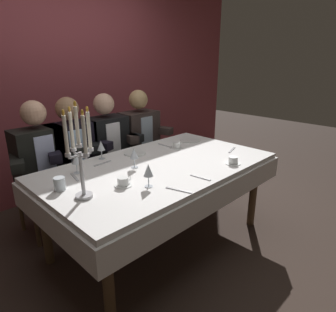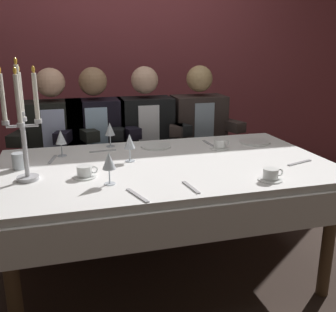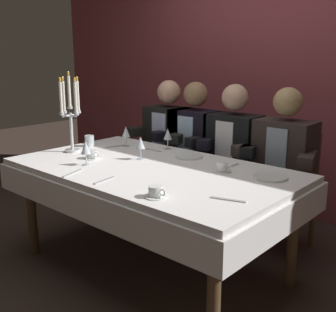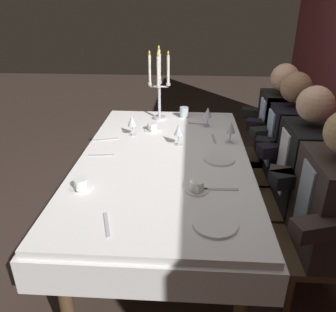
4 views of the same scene
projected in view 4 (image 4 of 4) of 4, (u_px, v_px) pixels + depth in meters
name	position (u px, v px, depth m)	size (l,w,h in m)	color
ground_plane	(164.00, 245.00, 2.54)	(12.00, 12.00, 0.00)	#362922
dining_table	(164.00, 172.00, 2.27)	(1.94, 1.14, 0.74)	white
candelabra	(159.00, 85.00, 2.77)	(0.19, 0.19, 0.61)	silver
dinner_plate_0	(215.00, 224.00, 1.55)	(0.21, 0.21, 0.01)	white
dinner_plate_1	(219.00, 159.00, 2.17)	(0.20, 0.20, 0.01)	white
wine_glass_0	(179.00, 130.00, 2.34)	(0.07, 0.07, 0.16)	silver
wine_glass_1	(231.00, 127.00, 2.38)	(0.07, 0.07, 0.16)	silver
wine_glass_2	(208.00, 113.00, 2.67)	(0.07, 0.07, 0.16)	silver
wine_glass_3	(132.00, 121.00, 2.51)	(0.07, 0.07, 0.16)	silver
water_tumbler_0	(184.00, 112.00, 2.92)	(0.07, 0.07, 0.09)	silver
coffee_cup_0	(152.00, 127.00, 2.64)	(0.13, 0.12, 0.06)	white
coffee_cup_1	(81.00, 185.00, 1.84)	(0.13, 0.12, 0.06)	white
coffee_cup_2	(197.00, 187.00, 1.81)	(0.13, 0.12, 0.06)	white
knife_0	(107.00, 225.00, 1.55)	(0.19, 0.02, 0.01)	#B7B7BC
knife_1	(105.00, 140.00, 2.47)	(0.19, 0.02, 0.01)	#B7B7BC
spoon_2	(214.00, 139.00, 2.49)	(0.17, 0.02, 0.01)	#B7B7BC
spoon_3	(199.00, 124.00, 2.78)	(0.17, 0.02, 0.01)	#B7B7BC
fork_4	(101.00, 155.00, 2.23)	(0.17, 0.02, 0.01)	#B7B7BC
knife_5	(221.00, 189.00, 1.84)	(0.19, 0.02, 0.01)	#B7B7BC
seated_diner_0	(278.00, 127.00, 2.73)	(0.63, 0.48, 1.24)	brown
seated_diner_1	(288.00, 141.00, 2.46)	(0.63, 0.48, 1.24)	brown
seated_diner_2	(304.00, 166.00, 2.11)	(0.63, 0.48, 1.24)	brown
seated_diner_3	(331.00, 206.00, 1.70)	(0.63, 0.48, 1.24)	brown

